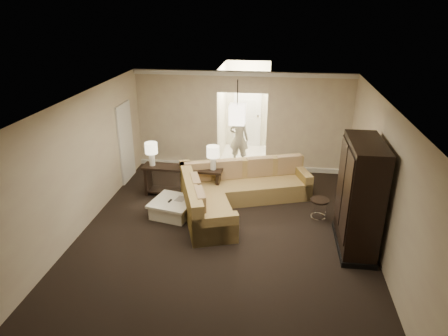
# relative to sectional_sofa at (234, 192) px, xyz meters

# --- Properties ---
(ground) EXTENTS (8.00, 8.00, 0.00)m
(ground) POSITION_rel_sectional_sofa_xyz_m (-0.06, -1.61, -0.37)
(ground) COLOR black
(ground) RESTS_ON ground
(wall_back) EXTENTS (6.00, 0.04, 2.80)m
(wall_back) POSITION_rel_sectional_sofa_xyz_m (-0.06, 2.39, 1.03)
(wall_back) COLOR beige
(wall_back) RESTS_ON ground
(wall_left) EXTENTS (0.04, 8.00, 2.80)m
(wall_left) POSITION_rel_sectional_sofa_xyz_m (-3.06, -1.61, 1.03)
(wall_left) COLOR beige
(wall_left) RESTS_ON ground
(wall_right) EXTENTS (0.04, 8.00, 2.80)m
(wall_right) POSITION_rel_sectional_sofa_xyz_m (2.94, -1.61, 1.03)
(wall_right) COLOR beige
(wall_right) RESTS_ON ground
(ceiling) EXTENTS (6.00, 8.00, 0.02)m
(ceiling) POSITION_rel_sectional_sofa_xyz_m (-0.06, -1.61, 2.43)
(ceiling) COLOR white
(ceiling) RESTS_ON wall_back
(crown_molding) EXTENTS (6.00, 0.10, 0.12)m
(crown_molding) POSITION_rel_sectional_sofa_xyz_m (-0.06, 2.34, 2.36)
(crown_molding) COLOR silver
(crown_molding) RESTS_ON wall_back
(baseboard) EXTENTS (6.00, 0.10, 0.12)m
(baseboard) POSITION_rel_sectional_sofa_xyz_m (-0.06, 2.34, -0.31)
(baseboard) COLOR silver
(baseboard) RESTS_ON ground
(side_door) EXTENTS (0.05, 0.90, 2.10)m
(side_door) POSITION_rel_sectional_sofa_xyz_m (-3.03, 1.19, 0.68)
(side_door) COLOR silver
(side_door) RESTS_ON ground
(foyer) EXTENTS (1.44, 2.02, 2.80)m
(foyer) POSITION_rel_sectional_sofa_xyz_m (-0.06, 3.73, 0.93)
(foyer) COLOR beige
(foyer) RESTS_ON ground
(sectional_sofa) EXTENTS (3.27, 3.26, 0.93)m
(sectional_sofa) POSITION_rel_sectional_sofa_xyz_m (0.00, 0.00, 0.00)
(sectional_sofa) COLOR brown
(sectional_sofa) RESTS_ON ground
(coffee_table) EXTENTS (1.08, 1.08, 0.38)m
(coffee_table) POSITION_rel_sectional_sofa_xyz_m (-1.32, -0.61, -0.19)
(coffee_table) COLOR white
(coffee_table) RESTS_ON ground
(console_table) EXTENTS (2.00, 0.51, 0.77)m
(console_table) POSITION_rel_sectional_sofa_xyz_m (-1.32, 0.39, 0.09)
(console_table) COLOR black
(console_table) RESTS_ON ground
(armoire) EXTENTS (0.65, 1.53, 2.20)m
(armoire) POSITION_rel_sectional_sofa_xyz_m (2.53, -1.35, 0.68)
(armoire) COLOR black
(armoire) RESTS_ON ground
(drink_table) EXTENTS (0.41, 0.41, 0.51)m
(drink_table) POSITION_rel_sectional_sofa_xyz_m (1.93, -0.41, -0.00)
(drink_table) COLOR black
(drink_table) RESTS_ON ground
(table_lamp_left) EXTENTS (0.31, 0.31, 0.59)m
(table_lamp_left) POSITION_rel_sectional_sofa_xyz_m (-2.08, 0.42, 0.79)
(table_lamp_left) COLOR white
(table_lamp_left) RESTS_ON console_table
(table_lamp_right) EXTENTS (0.31, 0.31, 0.59)m
(table_lamp_right) POSITION_rel_sectional_sofa_xyz_m (-0.55, 0.37, 0.79)
(table_lamp_right) COLOR white
(table_lamp_right) RESTS_ON console_table
(pendant_light) EXTENTS (0.38, 0.38, 1.09)m
(pendant_light) POSITION_rel_sectional_sofa_xyz_m (-0.06, 1.09, 1.58)
(pendant_light) COLOR black
(pendant_light) RESTS_ON ceiling
(person) EXTENTS (0.70, 0.53, 1.75)m
(person) POSITION_rel_sectional_sofa_xyz_m (-0.16, 2.69, 0.51)
(person) COLOR beige
(person) RESTS_ON ground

